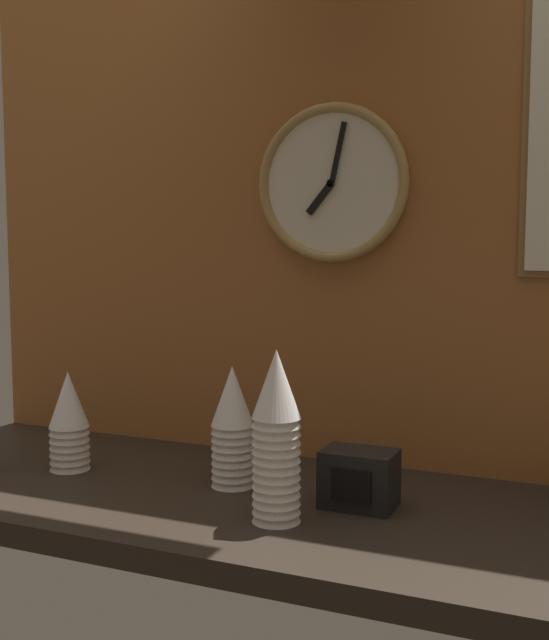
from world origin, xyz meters
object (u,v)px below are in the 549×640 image
cup_stack_center (232,426)px  napkin_dispenser (359,479)px  cup_stack_left (69,421)px  wall_clock (333,183)px  cup_stack_center_right (276,436)px

cup_stack_center → napkin_dispenser: bearing=-4.1°
cup_stack_left → napkin_dispenser: bearing=1.6°
napkin_dispenser → wall_clock: bearing=119.5°
wall_clock → napkin_dispenser: 0.56m
cup_stack_center_right → wall_clock: size_ratio=0.90×
cup_stack_left → cup_stack_center_right: bearing=-12.0°
cup_stack_center_right → napkin_dispenser: 0.17m
cup_stack_center → wall_clock: wall_clock is taller
napkin_dispenser → cup_stack_center_right: bearing=-129.9°
cup_stack_left → wall_clock: 0.67m
cup_stack_center → cup_stack_center_right: cup_stack_center_right is taller
cup_stack_center_right → napkin_dispenser: bearing=50.1°
napkin_dispenser → cup_stack_left: bearing=-178.4°
cup_stack_left → napkin_dispenser: cup_stack_left is taller
cup_stack_left → napkin_dispenser: size_ratio=1.58×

